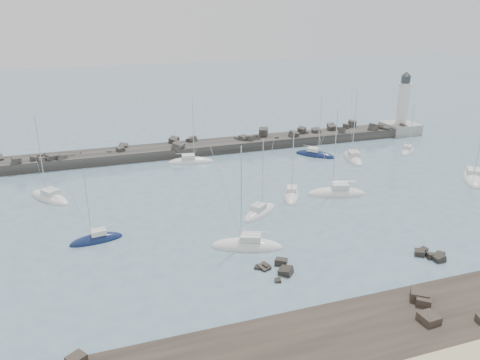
{
  "coord_description": "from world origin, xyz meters",
  "views": [
    {
      "loc": [
        -21.61,
        -49.27,
        26.95
      ],
      "look_at": [
        -0.71,
        12.0,
        3.14
      ],
      "focal_mm": 35.0,
      "sensor_mm": 36.0,
      "label": 1
    }
  ],
  "objects_px": {
    "sailboat_2": "(97,240)",
    "lighthouse": "(401,120)",
    "sailboat_5": "(292,196)",
    "sailboat_9": "(353,159)",
    "sailboat_6": "(260,213)",
    "sailboat_10": "(473,179)",
    "sailboat_4": "(247,246)",
    "sailboat_11": "(407,152)",
    "sailboat_3": "(191,162)",
    "sailboat_8": "(337,194)",
    "sailboat_7": "(315,155)",
    "sailboat_1": "(50,198)"
  },
  "relations": [
    {
      "from": "sailboat_4",
      "to": "sailboat_6",
      "type": "height_order",
      "value": "sailboat_4"
    },
    {
      "from": "sailboat_4",
      "to": "sailboat_5",
      "type": "xyz_separation_m",
      "value": [
        11.83,
        13.0,
        -0.02
      ]
    },
    {
      "from": "lighthouse",
      "to": "sailboat_7",
      "type": "height_order",
      "value": "lighthouse"
    },
    {
      "from": "sailboat_5",
      "to": "sailboat_11",
      "type": "bearing_deg",
      "value": 23.59
    },
    {
      "from": "sailboat_6",
      "to": "sailboat_10",
      "type": "relative_size",
      "value": 0.76
    },
    {
      "from": "sailboat_5",
      "to": "sailboat_9",
      "type": "height_order",
      "value": "sailboat_9"
    },
    {
      "from": "sailboat_7",
      "to": "sailboat_8",
      "type": "xyz_separation_m",
      "value": [
        -6.27,
        -19.23,
        0.02
      ]
    },
    {
      "from": "sailboat_3",
      "to": "sailboat_5",
      "type": "relative_size",
      "value": 1.14
    },
    {
      "from": "lighthouse",
      "to": "sailboat_3",
      "type": "xyz_separation_m",
      "value": [
        -50.59,
        -6.0,
        -2.96
      ]
    },
    {
      "from": "sailboat_10",
      "to": "sailboat_3",
      "type": "bearing_deg",
      "value": 150.42
    },
    {
      "from": "sailboat_6",
      "to": "sailboat_8",
      "type": "relative_size",
      "value": 0.81
    },
    {
      "from": "sailboat_4",
      "to": "sailboat_7",
      "type": "bearing_deg",
      "value": 50.84
    },
    {
      "from": "sailboat_7",
      "to": "sailboat_9",
      "type": "relative_size",
      "value": 0.9
    },
    {
      "from": "sailboat_9",
      "to": "sailboat_10",
      "type": "bearing_deg",
      "value": -50.53
    },
    {
      "from": "sailboat_1",
      "to": "sailboat_2",
      "type": "relative_size",
      "value": 1.33
    },
    {
      "from": "sailboat_6",
      "to": "sailboat_8",
      "type": "xyz_separation_m",
      "value": [
        13.77,
        2.84,
        0.02
      ]
    },
    {
      "from": "sailboat_3",
      "to": "sailboat_1",
      "type": "bearing_deg",
      "value": -156.58
    },
    {
      "from": "sailboat_11",
      "to": "sailboat_6",
      "type": "bearing_deg",
      "value": -154.74
    },
    {
      "from": "lighthouse",
      "to": "sailboat_10",
      "type": "xyz_separation_m",
      "value": [
        -7.91,
        -30.22,
        -2.95
      ]
    },
    {
      "from": "sailboat_7",
      "to": "sailboat_10",
      "type": "height_order",
      "value": "sailboat_10"
    },
    {
      "from": "sailboat_8",
      "to": "sailboat_11",
      "type": "height_order",
      "value": "sailboat_8"
    },
    {
      "from": "sailboat_5",
      "to": "sailboat_10",
      "type": "bearing_deg",
      "value": -5.08
    },
    {
      "from": "sailboat_1",
      "to": "lighthouse",
      "type": "bearing_deg",
      "value": 12.42
    },
    {
      "from": "sailboat_1",
      "to": "sailboat_4",
      "type": "relative_size",
      "value": 1.01
    },
    {
      "from": "sailboat_2",
      "to": "lighthouse",
      "type": "bearing_deg",
      "value": 25.55
    },
    {
      "from": "sailboat_2",
      "to": "sailboat_6",
      "type": "height_order",
      "value": "sailboat_6"
    },
    {
      "from": "sailboat_7",
      "to": "lighthouse",
      "type": "bearing_deg",
      "value": 19.92
    },
    {
      "from": "sailboat_10",
      "to": "sailboat_11",
      "type": "xyz_separation_m",
      "value": [
        -0.26,
        16.69,
        0.0
      ]
    },
    {
      "from": "lighthouse",
      "to": "sailboat_3",
      "type": "bearing_deg",
      "value": -173.24
    },
    {
      "from": "sailboat_2",
      "to": "sailboat_5",
      "type": "xyz_separation_m",
      "value": [
        28.86,
        5.49,
        -0.01
      ]
    },
    {
      "from": "sailboat_1",
      "to": "sailboat_8",
      "type": "bearing_deg",
      "value": -16.59
    },
    {
      "from": "sailboat_6",
      "to": "sailboat_11",
      "type": "height_order",
      "value": "sailboat_6"
    },
    {
      "from": "lighthouse",
      "to": "sailboat_2",
      "type": "xyz_separation_m",
      "value": [
        -68.74,
        -32.87,
        -2.95
      ]
    },
    {
      "from": "sailboat_1",
      "to": "sailboat_5",
      "type": "bearing_deg",
      "value": -17.39
    },
    {
      "from": "sailboat_2",
      "to": "sailboat_8",
      "type": "relative_size",
      "value": 0.73
    },
    {
      "from": "sailboat_1",
      "to": "sailboat_7",
      "type": "relative_size",
      "value": 1.1
    },
    {
      "from": "sailboat_3",
      "to": "sailboat_8",
      "type": "relative_size",
      "value": 0.92
    },
    {
      "from": "sailboat_8",
      "to": "sailboat_2",
      "type": "bearing_deg",
      "value": -173.68
    },
    {
      "from": "sailboat_1",
      "to": "sailboat_7",
      "type": "xyz_separation_m",
      "value": [
        48.04,
        6.78,
        -0.0
      ]
    },
    {
      "from": "sailboat_8",
      "to": "sailboat_9",
      "type": "distance_m",
      "value": 18.91
    },
    {
      "from": "sailboat_2",
      "to": "sailboat_10",
      "type": "height_order",
      "value": "sailboat_10"
    },
    {
      "from": "sailboat_4",
      "to": "sailboat_1",
      "type": "bearing_deg",
      "value": 133.92
    },
    {
      "from": "sailboat_7",
      "to": "sailboat_1",
      "type": "bearing_deg",
      "value": -171.96
    },
    {
      "from": "sailboat_2",
      "to": "sailboat_1",
      "type": "bearing_deg",
      "value": 110.12
    },
    {
      "from": "sailboat_5",
      "to": "sailboat_6",
      "type": "height_order",
      "value": "sailboat_5"
    },
    {
      "from": "sailboat_6",
      "to": "sailboat_9",
      "type": "xyz_separation_m",
      "value": [
        25.66,
        17.54,
        0.01
      ]
    },
    {
      "from": "sailboat_3",
      "to": "sailboat_7",
      "type": "distance_m",
      "value": 24.16
    },
    {
      "from": "lighthouse",
      "to": "sailboat_1",
      "type": "xyz_separation_m",
      "value": [
        -74.75,
        -16.46,
        -2.96
      ]
    },
    {
      "from": "sailboat_5",
      "to": "sailboat_9",
      "type": "xyz_separation_m",
      "value": [
        18.79,
        13.17,
        0.02
      ]
    },
    {
      "from": "sailboat_2",
      "to": "sailboat_11",
      "type": "xyz_separation_m",
      "value": [
        60.57,
        19.33,
        0.01
      ]
    }
  ]
}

